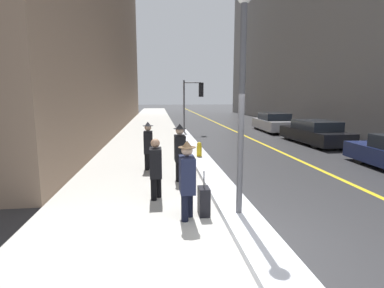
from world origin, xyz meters
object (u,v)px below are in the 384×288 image
object	(u,v)px
pedestrian_trailing	(180,150)
pedestrian_in_glasses	(156,166)
parked_car_black	(315,133)
rolling_suitcase	(204,201)
pedestrian_with_shoulder_bag	(148,144)
parked_car_silver	(273,123)
lamp_post	(242,85)
pedestrian_in_fedora	(187,177)
fire_hydrant	(199,151)
traffic_light_near	(195,95)

from	to	relation	value
pedestrian_trailing	pedestrian_in_glasses	bearing A→B (deg)	-24.92
parked_car_black	rolling_suitcase	bearing A→B (deg)	138.68
pedestrian_trailing	pedestrian_with_shoulder_bag	bearing A→B (deg)	-147.45
pedestrian_with_shoulder_bag	parked_car_black	bearing A→B (deg)	117.96
parked_car_silver	rolling_suitcase	distance (m)	15.82
pedestrian_in_glasses	pedestrian_with_shoulder_bag	distance (m)	2.99
lamp_post	pedestrian_with_shoulder_bag	world-z (taller)	lamp_post
rolling_suitcase	pedestrian_in_fedora	bearing A→B (deg)	-68.92
lamp_post	parked_car_black	world-z (taller)	lamp_post
pedestrian_in_fedora	fire_hydrant	distance (m)	5.70
pedestrian_with_shoulder_bag	parked_car_silver	world-z (taller)	pedestrian_with_shoulder_bag
pedestrian_in_glasses	parked_car_silver	size ratio (longest dim) A/B	0.34
pedestrian_in_fedora	parked_car_black	size ratio (longest dim) A/B	0.35
parked_car_silver	fire_hydrant	bearing A→B (deg)	145.43
rolling_suitcase	parked_car_black	bearing A→B (deg)	139.93
traffic_light_near	pedestrian_in_fedora	world-z (taller)	traffic_light_near
lamp_post	pedestrian_in_glasses	world-z (taller)	lamp_post
pedestrian_in_glasses	pedestrian_with_shoulder_bag	size ratio (longest dim) A/B	0.91
pedestrian_in_fedora	pedestrian_with_shoulder_bag	size ratio (longest dim) A/B	0.99
pedestrian_in_glasses	rolling_suitcase	world-z (taller)	pedestrian_in_glasses
lamp_post	rolling_suitcase	bearing A→B (deg)	158.69
lamp_post	traffic_light_near	size ratio (longest dim) A/B	1.27
traffic_light_near	fire_hydrant	xyz separation A→B (m)	(-0.85, -8.09, -2.14)
pedestrian_in_fedora	parked_car_silver	bearing A→B (deg)	151.87
lamp_post	pedestrian_with_shoulder_bag	distance (m)	5.08
lamp_post	pedestrian_trailing	distance (m)	3.52
traffic_light_near	pedestrian_trailing	xyz separation A→B (m)	(-1.80, -10.89, -1.57)
pedestrian_in_fedora	rolling_suitcase	distance (m)	0.69
pedestrian_trailing	parked_car_black	world-z (taller)	pedestrian_trailing
traffic_light_near	pedestrian_in_glasses	world-z (taller)	traffic_light_near
lamp_post	parked_car_silver	size ratio (longest dim) A/B	1.01
parked_car_silver	rolling_suitcase	size ratio (longest dim) A/B	4.55
fire_hydrant	pedestrian_with_shoulder_bag	bearing A→B (deg)	-144.89
pedestrian_in_fedora	fire_hydrant	world-z (taller)	pedestrian_in_fedora
pedestrian_in_fedora	pedestrian_trailing	distance (m)	2.79
pedestrian_trailing	fire_hydrant	xyz separation A→B (m)	(0.96, 2.79, -0.57)
rolling_suitcase	pedestrian_trailing	bearing A→B (deg)	-174.22
pedestrian_with_shoulder_bag	parked_car_silver	distance (m)	13.06
pedestrian_with_shoulder_bag	rolling_suitcase	world-z (taller)	pedestrian_with_shoulder_bag
pedestrian_in_glasses	parked_car_silver	bearing A→B (deg)	147.62
traffic_light_near	pedestrian_trailing	world-z (taller)	traffic_light_near
pedestrian_in_fedora	pedestrian_in_glasses	xyz separation A→B (m)	(-0.62, 1.26, -0.06)
lamp_post	pedestrian_in_fedora	distance (m)	2.07
traffic_light_near	pedestrian_trailing	size ratio (longest dim) A/B	2.06
fire_hydrant	traffic_light_near	bearing A→B (deg)	84.03
traffic_light_near	rolling_suitcase	bearing A→B (deg)	-91.49
pedestrian_with_shoulder_bag	parked_car_black	xyz separation A→B (m)	(8.37, 4.54, -0.31)
pedestrian_with_shoulder_bag	pedestrian_in_fedora	bearing A→B (deg)	11.16
traffic_light_near	parked_car_silver	size ratio (longest dim) A/B	0.80
pedestrian_in_glasses	parked_car_silver	distance (m)	15.33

